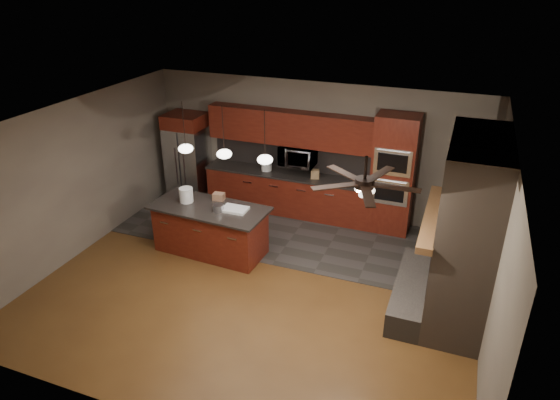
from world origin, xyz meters
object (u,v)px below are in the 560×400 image
at_px(oven_tower, 393,175).
at_px(white_bucket, 186,195).
at_px(counter_bucket, 266,165).
at_px(paint_can, 218,208).
at_px(kitchen_island, 210,229).
at_px(microwave, 298,156).
at_px(counter_box, 315,174).
at_px(refrigerator, 188,157).
at_px(cardboard_box, 219,197).
at_px(paint_tray, 235,209).

bearing_deg(oven_tower, white_bucket, -149.84).
bearing_deg(counter_bucket, paint_can, -91.04).
bearing_deg(kitchen_island, white_bucket, 176.65).
distance_m(microwave, counter_box, 0.52).
bearing_deg(white_bucket, refrigerator, 119.80).
relative_size(white_bucket, cardboard_box, 1.30).
distance_m(oven_tower, white_bucket, 3.96).
xyz_separation_m(refrigerator, counter_box, (2.96, 0.03, 0.01)).
height_order(kitchen_island, paint_can, paint_can).
bearing_deg(oven_tower, cardboard_box, -149.58).
bearing_deg(refrigerator, kitchen_island, -51.20).
distance_m(refrigerator, cardboard_box, 2.30).
bearing_deg(microwave, paint_tray, -102.75).
bearing_deg(paint_can, oven_tower, 38.32).
height_order(cardboard_box, counter_bucket, counter_bucket).
relative_size(white_bucket, counter_box, 1.47).
xyz_separation_m(microwave, white_bucket, (-1.45, -2.05, -0.25)).
xyz_separation_m(oven_tower, counter_bucket, (-2.66, 0.01, -0.16)).
xyz_separation_m(paint_tray, cardboard_box, (-0.47, 0.29, 0.04)).
height_order(white_bucket, paint_can, white_bucket).
bearing_deg(cardboard_box, counter_bucket, 75.99).
xyz_separation_m(refrigerator, kitchen_island, (1.59, -1.97, -0.52)).
bearing_deg(paint_tray, microwave, 76.54).
height_order(oven_tower, cardboard_box, oven_tower).
relative_size(paint_can, paint_tray, 0.42).
bearing_deg(oven_tower, kitchen_island, -145.11).
height_order(paint_can, paint_tray, paint_can).
relative_size(oven_tower, microwave, 3.25).
xyz_separation_m(paint_can, paint_tray, (0.26, 0.13, -0.04)).
bearing_deg(counter_bucket, refrigerator, -177.50).
relative_size(refrigerator, paint_tray, 4.33).
height_order(white_bucket, counter_box, white_bucket).
bearing_deg(paint_tray, white_bucket, 178.63).
xyz_separation_m(microwave, refrigerator, (-2.55, -0.13, -0.32)).
xyz_separation_m(paint_can, counter_bucket, (0.04, 2.14, 0.04)).
height_order(microwave, refrigerator, refrigerator).
relative_size(white_bucket, paint_tray, 0.59).
relative_size(oven_tower, paint_tray, 5.25).
bearing_deg(oven_tower, counter_box, -178.44).
relative_size(kitchen_island, counter_box, 11.89).
height_order(microwave, counter_box, microwave).
height_order(microwave, cardboard_box, microwave).
height_order(refrigerator, white_bucket, refrigerator).
height_order(refrigerator, counter_box, refrigerator).
relative_size(paint_tray, counter_bucket, 1.79).
bearing_deg(counter_box, white_bucket, -153.05).
xyz_separation_m(white_bucket, cardboard_box, (0.52, 0.28, -0.07)).
relative_size(kitchen_island, paint_can, 11.40).
distance_m(oven_tower, paint_tray, 3.17).
distance_m(white_bucket, paint_can, 0.74).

